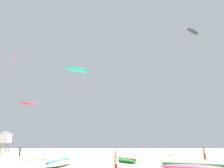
# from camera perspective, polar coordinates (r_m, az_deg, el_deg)

# --- Properties ---
(person_foreground) EXTENTS (0.38, 0.55, 1.68)m
(person_foreground) POSITION_cam_1_polar(r_m,az_deg,el_deg) (15.70, 1.00, -19.14)
(person_foreground) COLOR #B21E23
(person_foreground) RESTS_ON ground
(person_midground) EXTENTS (0.36, 0.53, 1.60)m
(person_midground) POSITION_cam_1_polar(r_m,az_deg,el_deg) (37.89, -22.45, -15.31)
(person_midground) COLOR black
(person_midground) RESTS_ON ground
(person_left) EXTENTS (0.48, 0.36, 1.57)m
(person_left) POSITION_cam_1_polar(r_m,az_deg,el_deg) (31.82, 22.51, -15.74)
(person_left) COLOR #B21E23
(person_left) RESTS_ON ground
(kite_grounded_near) EXTENTS (5.20, 3.58, 0.63)m
(kite_grounded_near) POSITION_cam_1_polar(r_m,az_deg,el_deg) (19.55, 19.96, -19.39)
(kite_grounded_near) COLOR #E5598C
(kite_grounded_near) RESTS_ON ground
(kite_grounded_mid) EXTENTS (2.53, 5.06, 0.59)m
(kite_grounded_mid) POSITION_cam_1_polar(r_m,az_deg,el_deg) (22.39, -13.49, -19.10)
(kite_grounded_mid) COLOR white
(kite_grounded_mid) RESTS_ON ground
(kite_grounded_far) EXTENTS (2.93, 4.10, 0.51)m
(kite_grounded_far) POSITION_cam_1_polar(r_m,az_deg,el_deg) (25.77, 3.43, -18.87)
(kite_grounded_far) COLOR green
(kite_grounded_far) RESTS_ON ground
(lifeguard_tower) EXTENTS (2.30, 2.30, 4.15)m
(lifeguard_tower) POSITION_cam_1_polar(r_m,az_deg,el_deg) (47.88, -25.75, -12.00)
(lifeguard_tower) COLOR #8C704C
(lifeguard_tower) RESTS_ON ground
(kite_aloft_0) EXTENTS (4.08, 3.66, 0.62)m
(kite_aloft_0) POSITION_cam_1_polar(r_m,az_deg,el_deg) (51.18, 19.96, 12.52)
(kite_aloft_0) COLOR #2D2D33
(kite_aloft_1) EXTENTS (4.09, 2.80, 0.65)m
(kite_aloft_1) POSITION_cam_1_polar(r_m,az_deg,el_deg) (34.10, -8.78, 3.60)
(kite_aloft_1) COLOR #19B29E
(kite_aloft_2) EXTENTS (3.23, 2.23, 0.63)m
(kite_aloft_2) POSITION_cam_1_polar(r_m,az_deg,el_deg) (44.21, -20.37, -4.66)
(kite_aloft_2) COLOR red
(kite_aloft_4) EXTENTS (1.50, 2.12, 0.30)m
(kite_aloft_4) POSITION_cam_1_polar(r_m,az_deg,el_deg) (54.25, -23.49, 5.92)
(kite_aloft_4) COLOR #E5598C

